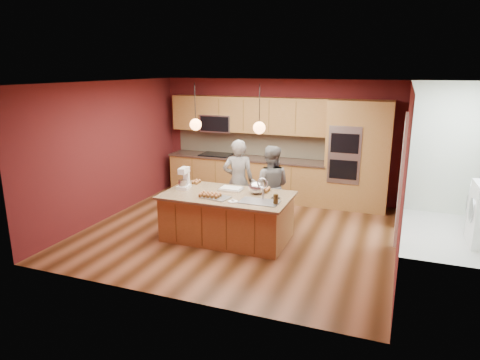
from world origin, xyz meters
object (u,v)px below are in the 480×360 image
at_px(person_left, 238,181).
at_px(person_right, 270,186).
at_px(island, 228,216).
at_px(stand_mixer, 184,180).
at_px(mixing_bowl, 256,188).

distance_m(person_left, person_right, 0.64).
height_order(island, stand_mixer, stand_mixer).
xyz_separation_m(person_right, stand_mixer, (-1.38, -0.81, 0.20)).
bearing_deg(stand_mixer, island, -9.96).
xyz_separation_m(person_right, mixing_bowl, (-0.05, -0.66, 0.15)).
bearing_deg(mixing_bowl, island, -154.42).
distance_m(island, stand_mixer, 1.05).
xyz_separation_m(person_left, stand_mixer, (-0.74, -0.81, 0.16)).
bearing_deg(person_right, person_left, -8.77).
distance_m(stand_mixer, mixing_bowl, 1.34).
relative_size(person_right, mixing_bowl, 5.73).
distance_m(island, mixing_bowl, 0.71).
bearing_deg(stand_mixer, mixing_bowl, 0.71).
relative_size(person_right, stand_mixer, 4.05).
relative_size(island, person_right, 1.42).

